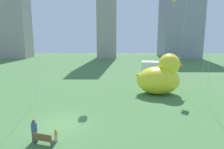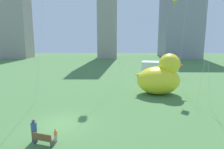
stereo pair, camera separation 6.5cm
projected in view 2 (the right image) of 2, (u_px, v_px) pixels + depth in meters
ground_plane at (62, 124)px, 17.55m from camera, size 140.00×140.00×0.00m
park_bench at (43, 139)px, 14.12m from camera, size 1.58×0.89×0.90m
person_adult at (34, 129)px, 14.53m from camera, size 0.40×0.40×1.65m
person_child at (56, 135)px, 14.61m from camera, size 0.23×0.23×0.94m
giant_inflatable_duck at (160, 77)px, 26.14m from camera, size 6.22×3.99×5.16m
box_truck at (157, 70)px, 36.10m from camera, size 5.91×3.41×2.85m
city_skyline at (132, 11)px, 66.98m from camera, size 64.83×12.53×38.59m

